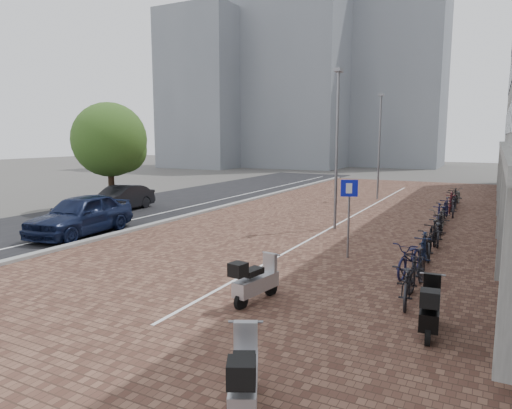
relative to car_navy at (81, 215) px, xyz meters
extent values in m
plane|color=#474442|center=(6.50, -2.93, -0.84)|extent=(140.00, 140.00, 0.00)
cube|color=brown|center=(8.50, 9.07, -0.83)|extent=(14.50, 42.00, 0.04)
cube|color=black|center=(-2.50, 9.07, -0.83)|extent=(8.00, 50.00, 0.03)
cube|color=gray|center=(1.40, 9.07, -0.77)|extent=(0.35, 42.00, 0.14)
cube|color=white|center=(-0.50, 9.07, -0.82)|extent=(0.12, 44.00, 0.00)
cube|color=white|center=(8.70, 9.07, -0.80)|extent=(0.10, 30.00, 0.00)
cube|color=#A5A59F|center=(15.30, -4.93, 0.86)|extent=(0.35, 0.35, 3.40)
cube|color=#A5A59F|center=(15.30, 1.07, 0.86)|extent=(0.35, 0.35, 3.40)
cube|color=#A5A59F|center=(15.30, 7.07, 0.86)|extent=(0.35, 0.35, 3.40)
cube|color=#A5A59F|center=(15.30, 13.07, 0.86)|extent=(0.35, 0.35, 3.40)
cube|color=#A5A59F|center=(15.30, 19.07, 0.86)|extent=(0.35, 0.35, 3.40)
cube|color=#A5A59F|center=(15.30, 25.07, 0.86)|extent=(0.35, 0.35, 3.40)
cube|color=#A5A59F|center=(15.30, 31.07, 0.86)|extent=(0.35, 0.35, 3.40)
cube|color=gray|center=(-9.50, 45.07, 15.16)|extent=(14.00, 12.00, 32.00)
cube|color=gray|center=(2.50, 52.07, 12.16)|extent=(12.00, 10.00, 26.00)
cube|color=gray|center=(-19.50, 39.07, 9.16)|extent=(10.00, 10.00, 20.00)
imported|color=black|center=(0.00, 0.00, 0.00)|extent=(2.54, 5.12, 1.68)
imported|color=black|center=(-3.00, 5.38, -0.14)|extent=(1.70, 4.29, 1.39)
cylinder|color=slate|center=(10.79, 1.42, 0.36)|extent=(0.07, 0.07, 2.40)
cube|color=#0E17B6|center=(10.79, 1.39, 1.51)|extent=(0.52, 0.25, 0.55)
cylinder|color=slate|center=(8.90, 5.90, 2.53)|extent=(0.12, 0.12, 6.73)
cylinder|color=slate|center=(8.32, 16.48, 2.45)|extent=(0.12, 0.12, 6.58)
cylinder|color=#382619|center=(-3.77, 5.53, 0.44)|extent=(0.33, 0.33, 2.56)
sphere|color=#2F4F1B|center=(-3.77, 5.53, 3.00)|extent=(4.02, 4.02, 4.02)
sphere|color=#2F4F1B|center=(-3.31, 6.08, 2.45)|extent=(2.56, 2.56, 2.56)
imported|color=black|center=(13.25, -1.93, -0.32)|extent=(0.92, 2.04, 1.04)
imported|color=black|center=(13.30, -0.78, -0.31)|extent=(0.63, 1.78, 1.05)
imported|color=#131435|center=(12.94, 0.37, -0.32)|extent=(0.96, 2.05, 1.04)
imported|color=#141D38|center=(13.14, 1.52, -0.31)|extent=(0.58, 1.77, 1.05)
imported|color=black|center=(13.09, 2.67, -0.32)|extent=(1.12, 2.08, 1.04)
imported|color=black|center=(13.14, 3.82, -0.31)|extent=(0.56, 1.77, 1.05)
imported|color=black|center=(13.21, 4.97, -0.32)|extent=(0.92, 2.04, 1.04)
imported|color=black|center=(13.15, 6.12, -0.31)|extent=(0.56, 1.76, 1.05)
imported|color=#5A5852|center=(13.02, 7.27, -0.32)|extent=(0.83, 2.02, 1.04)
imported|color=#171740|center=(12.86, 8.42, -0.31)|extent=(0.66, 1.79, 1.05)
imported|color=black|center=(12.94, 9.57, -0.32)|extent=(0.87, 2.03, 1.04)
imported|color=black|center=(12.94, 10.72, -0.31)|extent=(0.56, 1.77, 1.05)
imported|color=black|center=(13.19, 11.87, -0.32)|extent=(0.86, 2.03, 1.04)
imported|color=#57171F|center=(12.96, 13.02, -0.31)|extent=(0.54, 1.76, 1.05)
imported|color=black|center=(13.04, 14.17, -0.32)|extent=(0.80, 2.01, 1.04)
imported|color=black|center=(12.94, 15.32, -0.31)|extent=(0.77, 1.80, 1.05)
imported|color=#52504B|center=(13.04, 16.47, -0.32)|extent=(0.84, 2.02, 1.04)
camera|label=1|loc=(14.95, -13.13, 3.16)|focal=32.27mm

